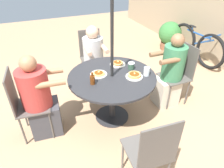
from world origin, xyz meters
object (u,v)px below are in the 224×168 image
(pancake_plate_a, at_px, (134,76))
(coffee_cup, at_px, (131,66))
(patio_chair_south, at_px, (24,102))
(syrup_bottle, at_px, (93,80))
(patio_table, at_px, (112,82))
(patio_chair_west, at_px, (151,151))
(patio_chair_east, at_px, (91,54))
(diner_south, at_px, (40,101))
(pancake_plate_c, at_px, (99,74))
(potted_shrub, at_px, (170,35))
(bicycle, at_px, (196,45))
(diner_north, at_px, (170,74))
(pancake_plate_b, at_px, (118,64))
(drinking_glass_a, at_px, (147,71))
(diner_east, at_px, (94,60))
(patio_chair_north, at_px, (180,71))

(pancake_plate_a, height_order, coffee_cup, coffee_cup)
(patio_chair_south, xyz_separation_m, syrup_bottle, (0.20, 0.84, 0.24))
(patio_table, relative_size, patio_chair_west, 1.22)
(patio_chair_east, relative_size, diner_south, 0.84)
(pancake_plate_c, relative_size, syrup_bottle, 1.39)
(potted_shrub, bearing_deg, patio_chair_east, -73.10)
(bicycle, bearing_deg, coffee_cup, -67.48)
(patio_chair_east, bearing_deg, patio_chair_south, 44.02)
(pancake_plate_a, bearing_deg, diner_north, 100.64)
(pancake_plate_b, distance_m, bicycle, 2.44)
(diner_south, height_order, drinking_glass_a, diner_south)
(pancake_plate_b, height_order, drinking_glass_a, drinking_glass_a)
(coffee_cup, height_order, bicycle, coffee_cup)
(patio_chair_east, bearing_deg, diner_south, 49.04)
(pancake_plate_c, bearing_deg, syrup_bottle, -38.08)
(diner_east, bearing_deg, diner_south, 44.00)
(patio_table, bearing_deg, bicycle, 112.98)
(patio_table, distance_m, diner_south, 0.97)
(patio_chair_east, height_order, pancake_plate_b, patio_chair_east)
(coffee_cup, bearing_deg, diner_north, 82.61)
(patio_chair_north, height_order, pancake_plate_b, patio_chair_north)
(syrup_bottle, bearing_deg, drinking_glass_a, 84.38)
(potted_shrub, bearing_deg, pancake_plate_c, -55.18)
(patio_chair_north, xyz_separation_m, bicycle, (-1.07, 1.34, -0.17))
(diner_east, height_order, pancake_plate_b, diner_east)
(diner_south, height_order, pancake_plate_c, diner_south)
(pancake_plate_a, bearing_deg, patio_chair_south, -100.25)
(patio_chair_east, relative_size, coffee_cup, 10.24)
(pancake_plate_a, height_order, syrup_bottle, syrup_bottle)
(pancake_plate_a, distance_m, coffee_cup, 0.23)
(pancake_plate_a, bearing_deg, patio_table, -119.55)
(patio_chair_east, xyz_separation_m, potted_shrub, (-0.69, 2.28, -0.17))
(patio_chair_west, xyz_separation_m, drinking_glass_a, (-0.97, 0.51, 0.23))
(patio_chair_east, distance_m, pancake_plate_c, 1.09)
(pancake_plate_c, xyz_separation_m, bicycle, (-0.96, 2.64, -0.36))
(diner_north, relative_size, syrup_bottle, 7.19)
(patio_chair_north, distance_m, diner_east, 1.46)
(pancake_plate_a, relative_size, pancake_plate_c, 1.00)
(patio_chair_west, relative_size, coffee_cup, 10.24)
(patio_table, bearing_deg, patio_chair_north, 89.21)
(diner_north, bearing_deg, drinking_glass_a, 106.60)
(patio_table, distance_m, pancake_plate_a, 0.32)
(pancake_plate_a, bearing_deg, drinking_glass_a, 83.84)
(patio_chair_east, xyz_separation_m, pancake_plate_c, (1.05, -0.22, 0.19))
(pancake_plate_c, bearing_deg, pancake_plate_a, 59.88)
(pancake_plate_a, relative_size, bicycle, 0.15)
(pancake_plate_b, height_order, syrup_bottle, syrup_bottle)
(drinking_glass_a, bearing_deg, patio_table, -110.96)
(pancake_plate_b, relative_size, coffee_cup, 2.39)
(patio_chair_north, xyz_separation_m, patio_chair_east, (-1.15, -1.07, 0.00))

